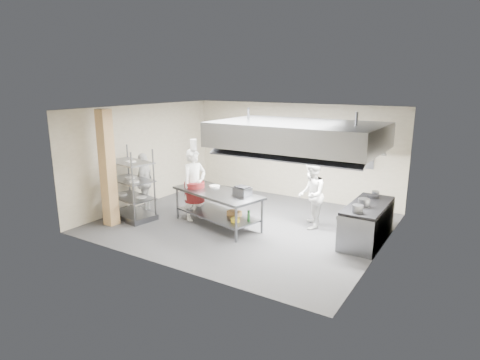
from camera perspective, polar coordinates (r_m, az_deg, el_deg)
The scene contains 23 objects.
floor at distance 10.69m, azimuth 0.48°, elevation -6.14°, with size 7.00×7.00×0.00m, color #2F2F32.
ceiling at distance 10.07m, azimuth 0.51°, elevation 10.11°, with size 7.00×7.00×0.00m, color silver.
wall_back at distance 12.89m, azimuth 7.51°, elevation 4.10°, with size 7.00×7.00×0.00m, color #B2A68D.
wall_left at distance 12.44m, azimuth -13.41°, elevation 3.48°, with size 6.00×6.00×0.00m, color #B2A68D.
wall_right at distance 9.01m, azimuth 19.84°, elevation -0.84°, with size 6.00×6.00×0.00m, color #B2A68D.
column at distance 10.75m, azimuth -18.32°, elevation 1.57°, with size 0.30×0.30×3.00m, color tan.
exhaust_hood at distance 9.88m, azimuth 8.22°, elevation 6.40°, with size 4.00×2.50×0.60m, color gray.
hood_strip_a at distance 10.32m, azimuth 3.57°, elevation 5.04°, with size 1.60×0.12×0.04m, color white.
hood_strip_b at distance 9.60m, azimuth 13.07°, elevation 4.04°, with size 1.60×0.12×0.04m, color white.
wall_shelf at distance 12.11m, azimuth 14.95°, elevation 3.12°, with size 1.50×0.28×0.04m, color gray.
island at distance 10.41m, azimuth -3.21°, elevation -4.07°, with size 2.49×1.04×0.91m, color slate, non-canonical shape.
island_worktop at distance 10.29m, azimuth -3.24°, elevation -1.82°, with size 2.49×1.04×0.06m, color gray.
island_undershelf at distance 10.46m, azimuth -3.20°, elevation -4.88°, with size 2.29×0.93×0.04m, color gray.
pass_rack at distance 11.21m, azimuth -15.25°, elevation -0.51°, with size 1.30×0.76×1.94m, color slate, non-canonical shape.
cooking_range at distance 9.87m, azimuth 17.58°, elevation -5.97°, with size 0.80×2.00×0.84m, color gray.
range_top at distance 9.73m, azimuth 17.78°, elevation -3.47°, with size 0.78×1.96×0.06m, color black.
chef_head at distance 10.81m, azimuth -6.48°, elevation -0.67°, with size 0.70×0.46×1.93m, color silver.
chef_line at distance 10.29m, azimuth 10.08°, elevation -2.07°, with size 0.85×0.66×1.74m, color silver.
chef_plating at distance 11.84m, azimuth -13.44°, elevation -0.28°, with size 0.99×0.41×1.69m, color white.
griddle at distance 9.94m, azimuth 0.35°, elevation -1.61°, with size 0.40×0.31×0.20m, color slate.
wicker_basket at distance 10.23m, azimuth -0.81°, elevation -4.77°, with size 0.32×0.22×0.14m, color #97673C.
stockpot at distance 9.51m, azimuth 17.22°, elevation -3.08°, with size 0.26×0.26×0.18m, color gray.
plate_stack at distance 11.30m, azimuth -15.14°, elevation -2.23°, with size 0.28×0.28×0.05m, color white.
Camera 1 is at (5.25, -8.57, 3.66)m, focal length 30.00 mm.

